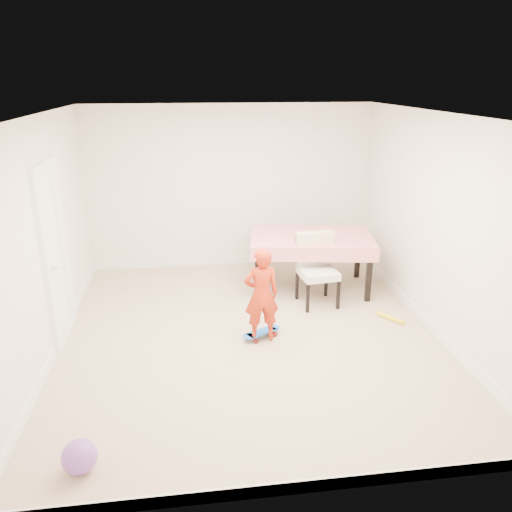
{
  "coord_description": "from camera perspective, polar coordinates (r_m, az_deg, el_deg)",
  "views": [
    {
      "loc": [
        -0.65,
        -5.36,
        2.97
      ],
      "look_at": [
        0.1,
        0.2,
        0.95
      ],
      "focal_mm": 35.0,
      "sensor_mm": 36.0,
      "label": 1
    }
  ],
  "objects": [
    {
      "name": "ground",
      "position": [
        6.17,
        -0.68,
        -9.01
      ],
      "size": [
        5.0,
        5.0,
        0.0
      ],
      "primitive_type": "plane",
      "color": "tan",
      "rests_on": "ground"
    },
    {
      "name": "ceiling",
      "position": [
        5.42,
        -0.79,
        15.65
      ],
      "size": [
        4.5,
        5.0,
        0.04
      ],
      "primitive_type": "cube",
      "color": "white",
      "rests_on": "wall_back"
    },
    {
      "name": "wall_back",
      "position": [
        8.05,
        -2.92,
        7.79
      ],
      "size": [
        4.5,
        0.04,
        2.6
      ],
      "primitive_type": "cube",
      "color": "silver",
      "rests_on": "ground"
    },
    {
      "name": "wall_front",
      "position": [
        3.4,
        4.47,
        -9.75
      ],
      "size": [
        4.5,
        0.04,
        2.6
      ],
      "primitive_type": "cube",
      "color": "silver",
      "rests_on": "ground"
    },
    {
      "name": "wall_left",
      "position": [
        5.84,
        -23.03,
        1.53
      ],
      "size": [
        0.04,
        5.0,
        2.6
      ],
      "primitive_type": "cube",
      "color": "silver",
      "rests_on": "ground"
    },
    {
      "name": "wall_right",
      "position": [
        6.32,
        19.81,
        3.26
      ],
      "size": [
        0.04,
        5.0,
        2.6
      ],
      "primitive_type": "cube",
      "color": "silver",
      "rests_on": "ground"
    },
    {
      "name": "door",
      "position": [
        6.19,
        -21.95,
        -0.02
      ],
      "size": [
        0.11,
        0.94,
        2.11
      ],
      "primitive_type": "cube",
      "color": "white",
      "rests_on": "ground"
    },
    {
      "name": "baseboard_back",
      "position": [
        8.4,
        -2.78,
        -0.5
      ],
      "size": [
        4.5,
        0.02,
        0.12
      ],
      "primitive_type": "cube",
      "color": "white",
      "rests_on": "ground"
    },
    {
      "name": "baseboard_front",
      "position": [
        4.14,
        4.0,
        -24.9
      ],
      "size": [
        4.5,
        0.02,
        0.12
      ],
      "primitive_type": "cube",
      "color": "white",
      "rests_on": "ground"
    },
    {
      "name": "baseboard_left",
      "position": [
        6.31,
        -21.6,
        -9.23
      ],
      "size": [
        0.02,
        5.0,
        0.12
      ],
      "primitive_type": "cube",
      "color": "white",
      "rests_on": "ground"
    },
    {
      "name": "baseboard_right",
      "position": [
        6.76,
        18.67,
        -6.86
      ],
      "size": [
        0.02,
        5.0,
        0.12
      ],
      "primitive_type": "cube",
      "color": "white",
      "rests_on": "ground"
    },
    {
      "name": "dining_table",
      "position": [
        7.36,
        6.26,
        -0.69
      ],
      "size": [
        1.88,
        1.35,
        0.82
      ],
      "primitive_type": null,
      "rotation": [
        0.0,
        0.0,
        -0.16
      ],
      "color": "#B62109",
      "rests_on": "ground"
    },
    {
      "name": "dining_chair",
      "position": [
        6.82,
        7.11,
        -1.69
      ],
      "size": [
        0.6,
        0.67,
        0.98
      ],
      "primitive_type": null,
      "rotation": [
        0.0,
        0.0,
        0.12
      ],
      "color": "white",
      "rests_on": "ground"
    },
    {
      "name": "skateboard",
      "position": [
        6.1,
        0.64,
        -8.93
      ],
      "size": [
        0.55,
        0.42,
        0.08
      ],
      "primitive_type": null,
      "rotation": [
        0.0,
        0.0,
        0.5
      ],
      "color": "blue",
      "rests_on": "ground"
    },
    {
      "name": "child",
      "position": [
        5.79,
        0.63,
        -4.78
      ],
      "size": [
        0.43,
        0.3,
        1.13
      ],
      "primitive_type": "imported",
      "rotation": [
        0.0,
        0.0,
        3.21
      ],
      "color": "red",
      "rests_on": "ground"
    },
    {
      "name": "balloon",
      "position": [
        4.48,
        -19.54,
        -20.8
      ],
      "size": [
        0.28,
        0.28,
        0.28
      ],
      "primitive_type": "sphere",
      "color": "purple",
      "rests_on": "ground"
    },
    {
      "name": "foam_toy",
      "position": [
        6.74,
        15.1,
        -6.84
      ],
      "size": [
        0.28,
        0.36,
        0.06
      ],
      "primitive_type": "cylinder",
      "rotation": [
        1.57,
        0.0,
        0.62
      ],
      "color": "yellow",
      "rests_on": "ground"
    }
  ]
}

